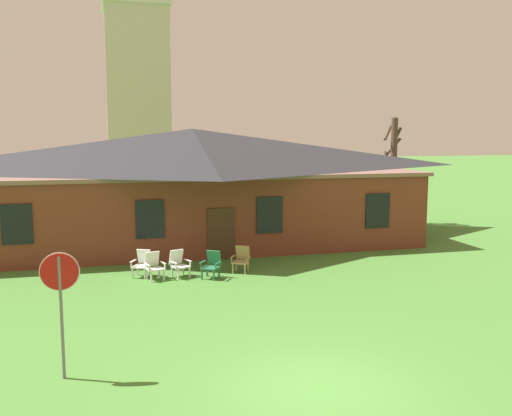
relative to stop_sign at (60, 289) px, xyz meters
name	(u,v)px	position (x,y,z in m)	size (l,w,h in m)	color
ground_plane	(318,389)	(4.96, -1.81, -1.92)	(200.00, 200.00, 0.00)	#477F33
brick_building	(193,183)	(4.96, 15.23, 0.77)	(20.08, 10.40, 5.28)	brown
dome_tower	(137,76)	(3.52, 35.13, 7.61)	(5.18, 5.18, 20.72)	beige
stop_sign	(60,289)	(0.00, 0.00, 0.00)	(0.81, 0.09, 2.69)	slate
lawn_chair_by_porch	(142,263)	(2.11, 8.26, -1.42)	(0.81, 0.85, 0.96)	white
lawn_chair_near_door	(154,265)	(2.47, 7.77, -1.42)	(0.75, 0.80, 0.96)	silver
lawn_chair_left_end	(179,263)	(3.36, 7.90, -1.42)	(0.79, 0.83, 0.96)	white
lawn_chair_middle	(212,264)	(4.47, 7.45, -1.42)	(0.85, 0.87, 0.96)	#28704C
lawn_chair_right_end	(241,258)	(5.68, 8.04, -1.42)	(0.82, 0.86, 0.96)	tan
bare_tree_beside_building	(393,167)	(16.45, 16.94, 1.24)	(1.28, 1.00, 5.91)	brown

